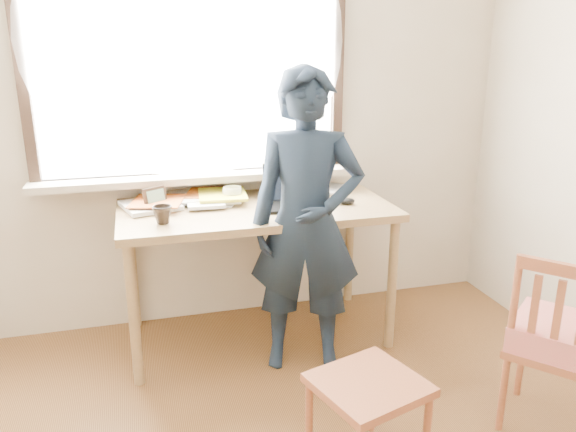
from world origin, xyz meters
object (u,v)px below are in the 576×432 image
object	(u,v)px
person	(306,224)
side_chair	(559,339)
desk	(256,220)
work_chair	(368,395)
mug_white	(232,194)
mug_dark	(163,215)
laptop	(294,196)

from	to	relation	value
person	side_chair	bearing A→B (deg)	-26.11
desk	work_chair	xyz separation A→B (m)	(0.19, -1.19, -0.38)
mug_white	mug_dark	size ratio (longest dim) A/B	1.12
work_chair	side_chair	world-z (taller)	side_chair
mug_dark	person	bearing A→B (deg)	-12.94
mug_dark	person	world-z (taller)	person
laptop	mug_white	world-z (taller)	laptop
mug_dark	side_chair	xyz separation A→B (m)	(1.61, -0.99, -0.41)
work_chair	person	bearing A→B (deg)	89.94
laptop	side_chair	distance (m)	1.49
desk	work_chair	distance (m)	1.26
laptop	mug_dark	distance (m)	0.75
desk	mug_white	size ratio (longest dim) A/B	13.72
laptop	mug_white	size ratio (longest dim) A/B	3.16
desk	mug_white	world-z (taller)	mug_white
mug_dark	work_chair	xyz separation A→B (m)	(0.71, -1.01, -0.51)
laptop	mug_white	distance (m)	0.36
laptop	mug_white	xyz separation A→B (m)	(-0.33, 0.16, -0.01)
laptop	mug_dark	bearing A→B (deg)	-168.63
mug_white	person	bearing A→B (deg)	-57.73
laptop	mug_white	bearing A→B (deg)	153.28
person	work_chair	bearing A→B (deg)	-73.78
work_chair	side_chair	xyz separation A→B (m)	(0.90, 0.02, 0.10)
mug_white	side_chair	bearing A→B (deg)	-47.20
laptop	mug_dark	size ratio (longest dim) A/B	3.53
mug_dark	person	xyz separation A→B (m)	(0.71, -0.16, -0.06)
side_chair	work_chair	bearing A→B (deg)	-178.72
mug_white	mug_dark	xyz separation A→B (m)	(-0.41, -0.31, 0.00)
desk	mug_dark	distance (m)	0.57
desk	person	world-z (taller)	person
desk	mug_dark	xyz separation A→B (m)	(-0.52, -0.18, 0.13)
mug_white	work_chair	bearing A→B (deg)	-77.24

